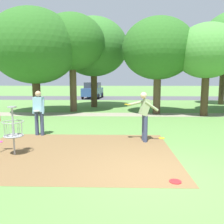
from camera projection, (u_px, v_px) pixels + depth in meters
ground_plane at (159, 178)px, 5.05m from camera, size 160.00×160.00×0.00m
dirt_tee_pad at (73, 152)px, 6.82m from camera, size 5.91×4.45×0.01m
disc_golf_basket at (11, 129)px, 6.55m from camera, size 0.98×0.58×1.39m
player_foreground_watching at (144, 113)px, 7.92m from camera, size 1.15×0.42×1.71m
player_throwing at (39, 110)px, 8.81m from camera, size 0.49×0.42×1.71m
frisbee_mid_grass at (162, 138)px, 8.46m from camera, size 0.22×0.22×0.02m
frisbee_far_left at (175, 182)px, 4.84m from camera, size 0.26×0.26×0.02m
tree_near_left at (224, 52)px, 19.63m from camera, size 4.16×4.16×6.26m
tree_near_right at (34, 47)px, 14.26m from camera, size 5.37×5.37×6.44m
tree_mid_left at (72, 42)px, 15.12m from camera, size 4.27×4.27×6.39m
tree_mid_center at (158, 49)px, 14.15m from camera, size 4.42×4.42×5.89m
tree_mid_right at (94, 47)px, 17.74m from camera, size 5.23×5.23×6.84m
tree_far_left at (207, 51)px, 13.33m from camera, size 3.69×3.69×5.35m
parking_lot_strip at (126, 98)px, 27.46m from camera, size 36.00×6.00×0.01m
parked_car_leftmost at (93, 90)px, 26.92m from camera, size 2.27×4.35×1.84m
gravel_path at (133, 115)px, 14.28m from camera, size 40.00×1.51×0.00m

